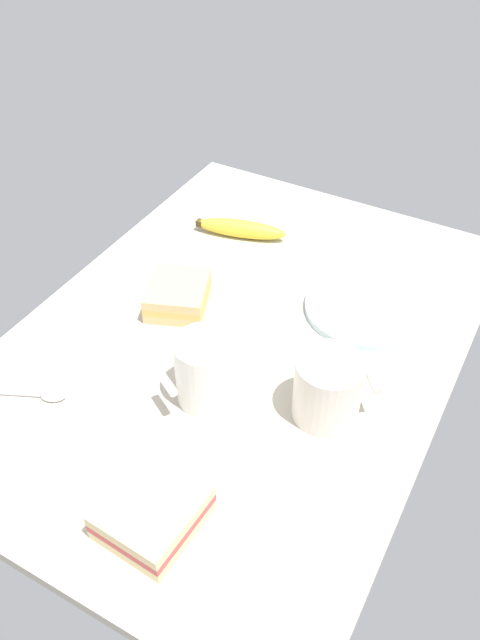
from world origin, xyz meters
The scene contains 8 objects.
tabletop centered at (0.00, 0.00, 1.00)cm, with size 90.00×64.00×2.00cm, color #BCB29E.
plate_of_food centered at (-14.57, 14.80, 2.60)cm, with size 19.06×19.06×1.20cm.
coffee_mug_black centered at (13.34, 2.11, 7.34)cm, with size 10.69×9.05×10.40cm.
coffee_mug_milky centered at (8.02, 17.77, 6.98)cm, with size 10.34×11.17×9.68cm.
sandwich_main centered at (-1.16, -12.11, 4.20)cm, with size 12.95×12.36×4.40cm.
sandwich_side centered at (33.21, 6.82, 4.20)cm, with size 11.92×10.86×4.40cm.
banana centered at (-23.33, -12.76, 3.67)cm, with size 7.62×17.01×3.33cm.
spoon centered at (25.04, -18.97, 2.38)cm, with size 6.69×12.37×0.80cm.
Camera 1 is at (63.61, 35.28, 70.81)cm, focal length 36.18 mm.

